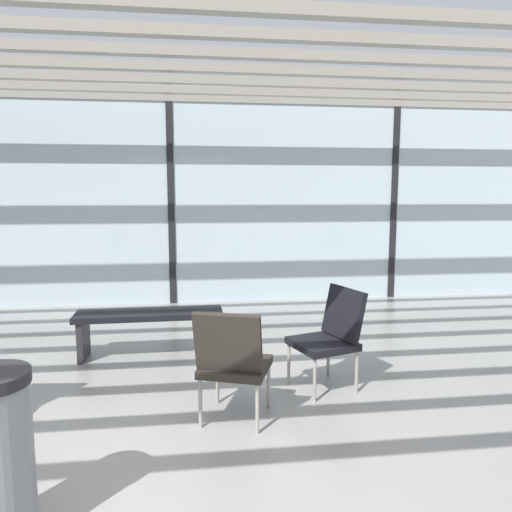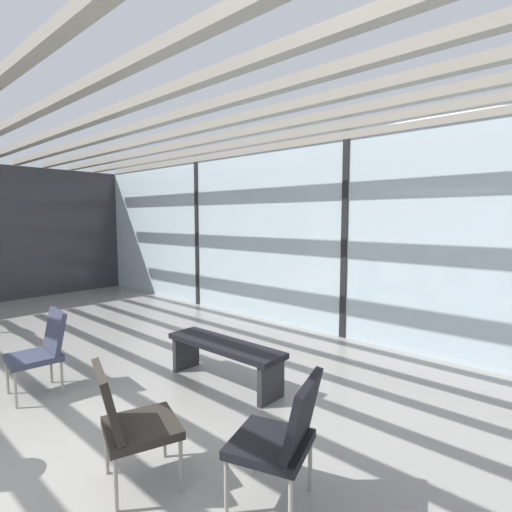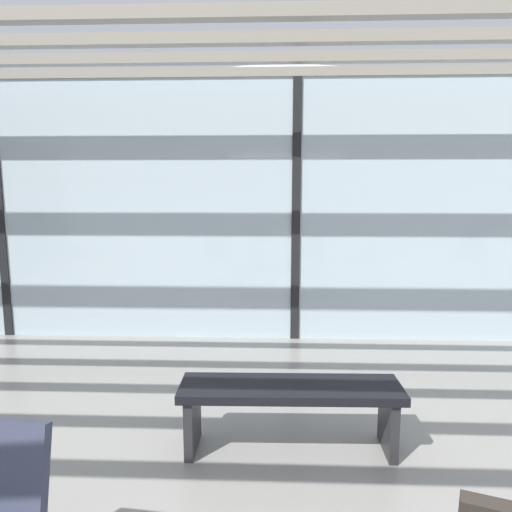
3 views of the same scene
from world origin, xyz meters
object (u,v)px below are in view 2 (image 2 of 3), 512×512
lounge_chair_3 (128,418)px  lounge_chair_2 (283,433)px  lounge_chair_0 (42,347)px  waiting_bench (224,352)px  parked_airplane (434,204)px

lounge_chair_3 → lounge_chair_2: bearing=-128.5°
lounge_chair_3 → lounge_chair_0: bearing=15.3°
lounge_chair_2 → lounge_chair_3: bearing=-76.7°
waiting_bench → lounge_chair_3: bearing=113.7°
parked_airplane → lounge_chair_3: (0.99, -9.30, -1.72)m
lounge_chair_3 → waiting_bench: (-0.74, 1.59, -0.13)m
lounge_chair_0 → lounge_chair_3: 2.00m
lounge_chair_3 → waiting_bench: lounge_chair_3 is taller
parked_airplane → waiting_bench: (0.26, -7.71, -1.86)m
lounge_chair_0 → waiting_bench: size_ratio=0.58×
lounge_chair_0 → waiting_bench: (1.26, 1.44, -0.13)m
lounge_chair_2 → waiting_bench: 1.94m
parked_airplane → lounge_chair_0: bearing=-96.3°
lounge_chair_3 → waiting_bench: 1.76m
parked_airplane → lounge_chair_3: 9.51m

